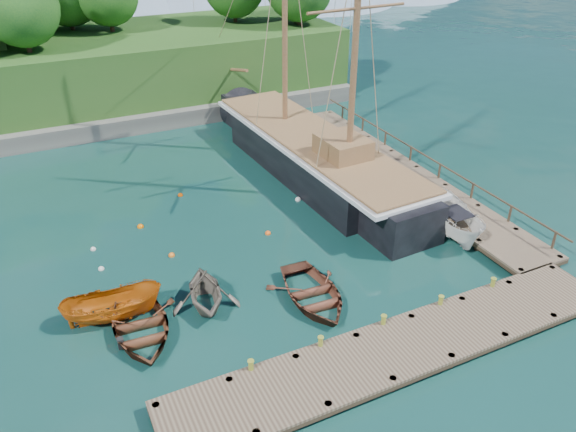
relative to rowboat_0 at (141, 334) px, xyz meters
name	(u,v)px	position (x,y,z in m)	size (l,w,h in m)	color
ground	(288,282)	(7.23, 0.63, 0.00)	(160.00, 160.00, 0.00)	#11342C
dock_near	(402,348)	(9.23, -5.87, 0.43)	(20.00, 3.20, 1.10)	#4E3C2F
dock_east	(400,172)	(18.73, 7.63, 0.43)	(3.20, 24.00, 1.10)	#4E3C2F
bollard_0	(252,381)	(3.23, -4.47, 0.00)	(0.26, 0.26, 0.45)	olive
bollard_1	(320,356)	(6.23, -4.47, 0.00)	(0.26, 0.26, 0.45)	olive
bollard_2	(382,335)	(9.23, -4.47, 0.00)	(0.26, 0.26, 0.45)	olive
bollard_3	(438,315)	(12.23, -4.47, 0.00)	(0.26, 0.26, 0.45)	olive
bollard_4	(490,296)	(15.23, -4.47, 0.00)	(0.26, 0.26, 0.45)	olive
rowboat_0	(141,334)	(0.00, 0.00, 0.00)	(3.57, 4.99, 1.03)	#542F1C
rowboat_1	(206,305)	(3.11, 0.65, 0.00)	(3.12, 3.61, 1.90)	#6B6256
rowboat_2	(313,301)	(7.65, -1.16, 0.00)	(3.48, 4.87, 1.01)	brown
motorboat_orange	(115,320)	(-0.83, 1.42, 0.00)	(1.63, 4.32, 1.67)	#C05C0F
cabin_boat_white	(453,235)	(17.23, 0.55, 0.00)	(1.96, 5.21, 2.01)	silver
schooner	(314,159)	(13.93, 10.61, 1.12)	(6.09, 27.64, 20.27)	black
mooring_buoy_0	(101,269)	(-0.72, 5.59, 0.00)	(0.30, 0.30, 0.30)	silver
mooring_buoy_1	(172,256)	(2.77, 5.24, 0.00)	(0.34, 0.34, 0.34)	orange
mooring_buoy_2	(268,234)	(8.14, 5.06, 0.00)	(0.33, 0.33, 0.33)	#F75812
mooring_buoy_3	(298,200)	(11.39, 7.84, 0.00)	(0.36, 0.36, 0.36)	white
mooring_buoy_4	(140,227)	(1.97, 8.81, 0.00)	(0.36, 0.36, 0.36)	orange
mooring_buoy_5	(180,196)	(5.06, 11.51, 0.00)	(0.31, 0.31, 0.31)	#E34D00
mooring_buoy_6	(93,250)	(-0.80, 7.59, 0.00)	(0.29, 0.29, 0.29)	silver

